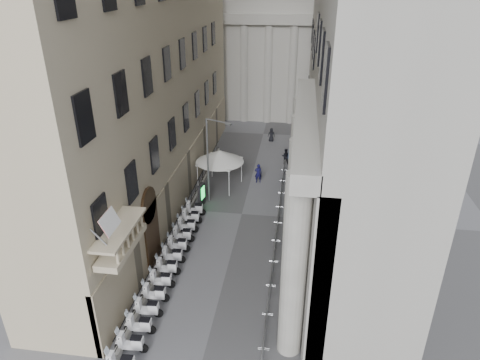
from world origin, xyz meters
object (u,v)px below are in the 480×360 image
(street_lamp, at_px, (210,154))
(pedestrian_a, at_px, (258,173))
(security_tent, at_px, (217,155))
(pedestrian_b, at_px, (285,156))
(info_kiosk, at_px, (201,195))

(street_lamp, distance_m, pedestrian_a, 6.45)
(street_lamp, xyz_separation_m, pedestrian_a, (3.54, 4.19, -3.40))
(security_tent, bearing_deg, pedestrian_b, 42.80)
(pedestrian_a, height_order, pedestrian_b, pedestrian_a)
(info_kiosk, bearing_deg, pedestrian_b, 66.41)
(street_lamp, relative_size, pedestrian_b, 4.52)
(security_tent, height_order, pedestrian_b, security_tent)
(pedestrian_b, bearing_deg, security_tent, 46.89)
(security_tent, bearing_deg, street_lamp, -88.32)
(street_lamp, height_order, pedestrian_b, street_lamp)
(pedestrian_a, bearing_deg, security_tent, -2.09)
(info_kiosk, height_order, pedestrian_a, info_kiosk)
(info_kiosk, distance_m, pedestrian_a, 6.50)
(pedestrian_b, bearing_deg, pedestrian_a, 67.94)
(security_tent, xyz_separation_m, info_kiosk, (-0.59, -4.11, -1.94))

